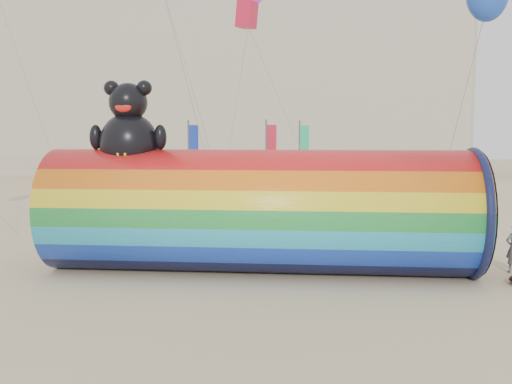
{
  "coord_description": "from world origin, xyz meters",
  "views": [
    {
      "loc": [
        2.32,
        -18.17,
        4.48
      ],
      "look_at": [
        0.5,
        1.5,
        2.4
      ],
      "focal_mm": 40.0,
      "sensor_mm": 36.0,
      "label": 1
    }
  ],
  "objects": [
    {
      "name": "hotel_building",
      "position": [
        -12.0,
        45.95,
        10.31
      ],
      "size": [
        60.4,
        15.4,
        20.6
      ],
      "color": "#B7AD99",
      "rests_on": "ground"
    },
    {
      "name": "windsock_assembly",
      "position": [
        0.76,
        -0.11,
        2.07
      ],
      "size": [
        13.51,
        4.11,
        6.23
      ],
      "color": "red",
      "rests_on": "ground"
    },
    {
      "name": "ground",
      "position": [
        0.0,
        0.0,
        0.0
      ],
      "size": [
        160.0,
        160.0,
        0.0
      ],
      "primitive_type": "plane",
      "color": "#CCB58C",
      "rests_on": "ground"
    },
    {
      "name": "festival_banners",
      "position": [
        -0.83,
        15.82,
        2.64
      ],
      "size": [
        7.17,
        3.05,
        5.2
      ],
      "color": "#59595E",
      "rests_on": "ground"
    }
  ]
}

